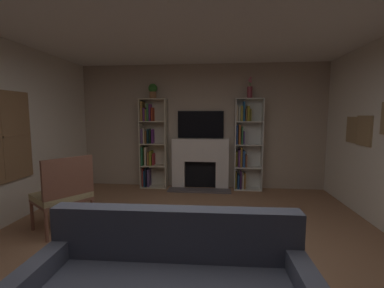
# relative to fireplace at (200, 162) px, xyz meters

# --- Properties ---
(ground_plane) EXTENTS (7.56, 7.56, 0.00)m
(ground_plane) POSITION_rel_fireplace_xyz_m (0.00, -3.03, -0.57)
(ground_plane) COLOR #906549
(wall_back_accent) EXTENTS (5.39, 0.06, 2.67)m
(wall_back_accent) POSITION_rel_fireplace_xyz_m (0.00, 0.15, 0.76)
(wall_back_accent) COLOR #B3A18D
(wall_back_accent) RESTS_ON ground_plane
(fireplace) EXTENTS (1.32, 0.52, 1.08)m
(fireplace) POSITION_rel_fireplace_xyz_m (0.00, 0.00, 0.00)
(fireplace) COLOR white
(fireplace) RESTS_ON ground_plane
(tv) EXTENTS (0.99, 0.06, 0.59)m
(tv) POSITION_rel_fireplace_xyz_m (0.00, 0.09, 0.81)
(tv) COLOR black
(tv) RESTS_ON fireplace
(bookshelf_left) EXTENTS (0.58, 0.31, 1.93)m
(bookshelf_left) POSITION_rel_fireplace_xyz_m (-1.09, -0.00, 0.38)
(bookshelf_left) COLOR beige
(bookshelf_left) RESTS_ON ground_plane
(bookshelf_right) EXTENTS (0.58, 0.28, 1.93)m
(bookshelf_right) POSITION_rel_fireplace_xyz_m (0.95, 0.01, 0.39)
(bookshelf_right) COLOR silver
(bookshelf_right) RESTS_ON ground_plane
(potted_plant) EXTENTS (0.19, 0.19, 0.32)m
(potted_plant) POSITION_rel_fireplace_xyz_m (-1.02, -0.03, 1.54)
(potted_plant) COLOR #A66D44
(potted_plant) RESTS_ON bookshelf_left
(vase_with_flowers) EXTENTS (0.11, 0.11, 0.43)m
(vase_with_flowers) POSITION_rel_fireplace_xyz_m (1.02, -0.03, 1.51)
(vase_with_flowers) COLOR #8E3440
(vase_with_flowers) RESTS_ON bookshelf_right
(armchair) EXTENTS (0.83, 0.86, 1.03)m
(armchair) POSITION_rel_fireplace_xyz_m (-1.71, -2.29, -0.03)
(armchair) COLOR brown
(armchair) RESTS_ON ground_plane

